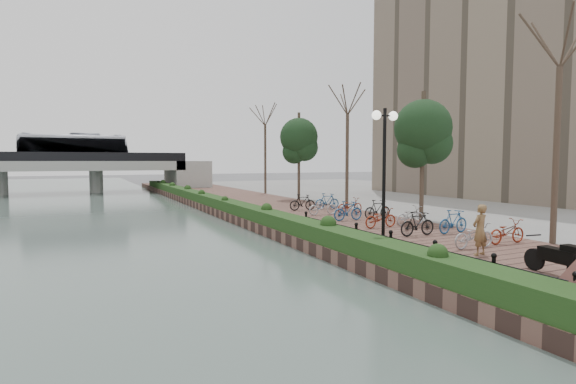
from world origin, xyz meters
TOP-DOWN VIEW (x-y plane):
  - ground at (0.00, 0.00)m, footprint 220.00×220.00m
  - promenade at (4.00, 17.50)m, footprint 8.00×75.00m
  - inland_pavement at (20.00, 17.50)m, footprint 24.00×75.00m
  - hedge at (0.60, 20.00)m, footprint 1.10×56.00m
  - chain_fence at (1.40, 2.00)m, footprint 0.10×14.10m
  - lamppost at (1.79, 3.93)m, footprint 1.02×0.32m
  - motorcycle at (3.59, -1.10)m, footprint 0.69×1.68m
  - pedestrian at (3.90, 1.66)m, footprint 0.66×0.49m
  - bicycle_parking at (5.50, 9.06)m, footprint 2.40×14.69m
  - street_trees at (8.00, 12.68)m, footprint 3.20×37.12m
  - bridge at (-13.56, 45.00)m, footprint 36.00×10.77m

SIDE VIEW (x-z plane):
  - ground at x=0.00m, z-range 0.00..0.00m
  - promenade at x=4.00m, z-range 0.00..0.50m
  - inland_pavement at x=20.00m, z-range 0.00..0.50m
  - hedge at x=0.60m, z-range 0.50..1.10m
  - chain_fence at x=1.40m, z-range 0.50..1.20m
  - bicycle_parking at x=5.50m, z-range 0.47..1.47m
  - motorcycle at x=3.59m, z-range 0.50..1.52m
  - pedestrian at x=3.90m, z-range 0.50..2.15m
  - bridge at x=-13.56m, z-range 0.12..6.62m
  - street_trees at x=8.00m, z-range 0.29..7.09m
  - lamppost at x=1.79m, z-range 1.57..6.40m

